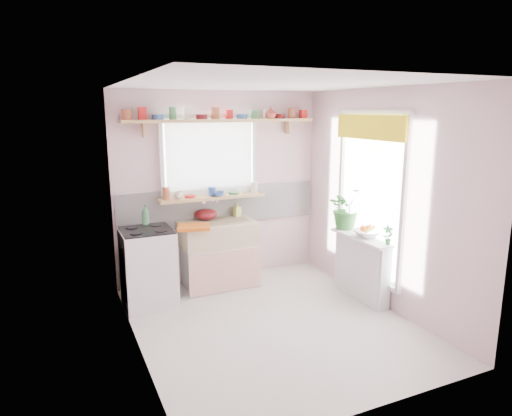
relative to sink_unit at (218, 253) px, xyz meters
name	(u,v)px	position (x,y,z in m)	size (l,w,h in m)	color
room	(290,183)	(0.81, -0.43, 0.94)	(3.20, 3.20, 3.20)	beige
sink_unit	(218,253)	(0.00, 0.00, 0.00)	(0.95, 0.65, 1.11)	white
cooker	(148,267)	(-0.95, -0.24, 0.03)	(0.58, 0.58, 0.93)	white
radiator_ledge	(361,266)	(1.45, -1.09, -0.03)	(0.22, 0.95, 0.78)	white
windowsill	(212,197)	(0.00, 0.19, 0.71)	(1.40, 0.22, 0.04)	tan
pine_shelf	(222,121)	(0.15, 0.18, 1.69)	(2.52, 0.24, 0.04)	tan
shelf_crockery	(222,115)	(0.15, 0.18, 1.76)	(2.47, 0.11, 0.12)	#A55133
sill_crockery	(212,191)	(0.00, 0.19, 0.78)	(1.35, 0.11, 0.12)	#A55133
dish_tray	(194,227)	(-0.38, -0.19, 0.44)	(0.38, 0.29, 0.04)	#D15D12
colander	(206,214)	(-0.09, 0.21, 0.49)	(0.30, 0.30, 0.14)	maroon
jade_plant	(346,208)	(1.48, -0.69, 0.61)	(0.48, 0.41, 0.53)	#2D6A2A
fruit_bowl	(367,233)	(1.48, -1.13, 0.38)	(0.33, 0.33, 0.08)	silver
herb_pot	(388,235)	(1.48, -1.49, 0.45)	(0.12, 0.08, 0.22)	#27622B
soap_bottle_sink	(237,209)	(0.35, 0.21, 0.51)	(0.09, 0.09, 0.19)	#BDCD5B
sill_cup	(178,195)	(-0.46, 0.17, 0.77)	(0.11, 0.11, 0.09)	silver
sill_bowl	(218,194)	(0.05, 0.13, 0.76)	(0.18, 0.18, 0.06)	#2F5998
shelf_vase	(271,113)	(0.80, 0.12, 1.79)	(0.15, 0.15, 0.15)	#A44032
cooker_bottle	(145,215)	(-0.91, -0.02, 0.61)	(0.09, 0.09, 0.24)	#3E7D52
fruit	(368,228)	(1.49, -1.13, 0.44)	(0.20, 0.14, 0.10)	orange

